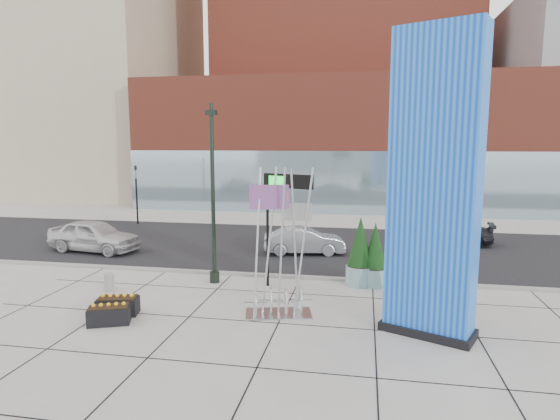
% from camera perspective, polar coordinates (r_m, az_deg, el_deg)
% --- Properties ---
extents(ground, '(160.00, 160.00, 0.00)m').
position_cam_1_polar(ground, '(16.39, -3.06, -12.11)').
color(ground, '#9E9991').
rests_on(ground, ground).
extents(street_asphalt, '(80.00, 12.00, 0.02)m').
position_cam_1_polar(street_asphalt, '(25.83, 2.10, -4.45)').
color(street_asphalt, black).
rests_on(street_asphalt, ground).
extents(curb_edge, '(80.00, 0.30, 0.12)m').
position_cam_1_polar(curb_edge, '(20.08, -0.39, -8.04)').
color(curb_edge, gray).
rests_on(curb_edge, ground).
extents(tower_podium, '(34.00, 10.00, 11.00)m').
position_cam_1_polar(tower_podium, '(42.01, 6.87, 7.97)').
color(tower_podium, '#963C2B').
rests_on(tower_podium, ground).
extents(tower_glass_front, '(34.00, 0.60, 5.00)m').
position_cam_1_polar(tower_glass_front, '(37.36, 6.34, 3.33)').
color(tower_glass_front, '#8CA5B2').
rests_on(tower_glass_front, ground).
extents(building_beige_left, '(18.00, 20.00, 34.00)m').
position_cam_1_polar(building_beige_left, '(58.29, -21.63, 18.92)').
color(building_beige_left, tan).
rests_on(building_beige_left, ground).
extents(blue_pylon, '(2.93, 2.19, 8.92)m').
position_cam_1_polar(blue_pylon, '(14.16, 18.25, 2.21)').
color(blue_pylon, blue).
rests_on(blue_pylon, ground).
extents(lamp_post, '(0.47, 0.40, 7.20)m').
position_cam_1_polar(lamp_post, '(18.97, -8.14, -0.15)').
color(lamp_post, black).
rests_on(lamp_post, ground).
extents(public_art_sculpture, '(2.36, 1.53, 4.94)m').
position_cam_1_polar(public_art_sculpture, '(15.56, -0.12, -8.18)').
color(public_art_sculpture, silver).
rests_on(public_art_sculpture, ground).
extents(concrete_bollard, '(0.37, 0.37, 0.71)m').
position_cam_1_polar(concrete_bollard, '(19.35, -20.10, -8.29)').
color(concrete_bollard, gray).
rests_on(concrete_bollard, ground).
extents(overhead_street_sign, '(2.02, 1.03, 4.51)m').
position_cam_1_polar(overhead_street_sign, '(18.07, 0.84, 2.46)').
color(overhead_street_sign, black).
rests_on(overhead_street_sign, ground).
extents(round_planter_east, '(0.87, 0.87, 2.18)m').
position_cam_1_polar(round_planter_east, '(17.47, 16.00, -7.56)').
color(round_planter_east, '#84B0B2').
rests_on(round_planter_east, ground).
extents(round_planter_mid, '(1.03, 1.03, 2.58)m').
position_cam_1_polar(round_planter_mid, '(19.07, 11.49, -5.48)').
color(round_planter_mid, '#84B0B2').
rests_on(round_planter_mid, ground).
extents(round_planter_west, '(1.12, 1.12, 2.79)m').
position_cam_1_polar(round_planter_west, '(19.05, 9.74, -5.14)').
color(round_planter_west, '#84B0B2').
rests_on(round_planter_west, ground).
extents(box_planter_north, '(1.42, 1.05, 0.70)m').
position_cam_1_polar(box_planter_north, '(16.06, -20.12, -11.83)').
color(box_planter_north, black).
rests_on(box_planter_north, ground).
extents(box_planter_south, '(1.43, 0.93, 0.72)m').
position_cam_1_polar(box_planter_south, '(16.78, -19.16, -10.87)').
color(box_planter_south, black).
rests_on(box_planter_south, ground).
extents(car_white_west, '(5.11, 2.64, 1.66)m').
position_cam_1_polar(car_white_west, '(26.37, -21.74, -2.96)').
color(car_white_west, silver).
rests_on(car_white_west, ground).
extents(car_silver_mid, '(4.30, 2.17, 1.35)m').
position_cam_1_polar(car_silver_mid, '(24.03, 2.98, -3.80)').
color(car_silver_mid, '#9C9FA3').
rests_on(car_silver_mid, ground).
extents(car_dark_east, '(4.59, 2.30, 1.28)m').
position_cam_1_polar(car_dark_east, '(27.98, 20.18, -2.65)').
color(car_dark_east, black).
rests_on(car_dark_east, ground).
extents(traffic_signal, '(0.15, 0.18, 4.10)m').
position_cam_1_polar(traffic_signal, '(33.92, -17.10, 2.17)').
color(traffic_signal, black).
rests_on(traffic_signal, ground).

